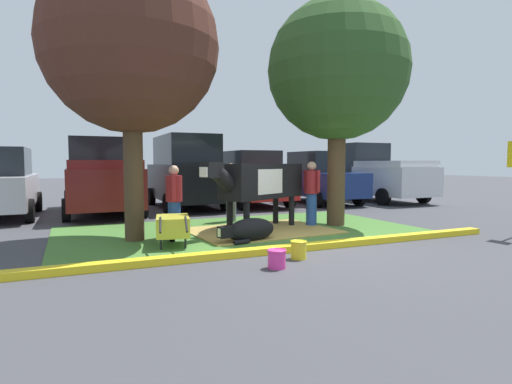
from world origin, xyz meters
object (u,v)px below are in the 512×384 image
(pickup_truck_maroon, at_px, (101,178))
(suv_black, at_px, (186,172))
(shade_tree_left, at_px, (131,46))
(person_visitor_far, at_px, (312,192))
(sedan_red, at_px, (250,179))
(cow_holstein, at_px, (259,182))
(pickup_truck_black, at_px, (372,174))
(shade_tree_right, at_px, (338,71))
(bucket_yellow, at_px, (299,249))
(person_handler, at_px, (174,200))
(sedan_blue, at_px, (318,178))
(bucket_pink, at_px, (277,258))
(person_visitor_near, at_px, (231,191))
(calf_lying, at_px, (250,230))
(wheelbarrow, at_px, (173,226))

(pickup_truck_maroon, height_order, suv_black, suv_black)
(shade_tree_left, distance_m, person_visitor_far, 5.24)
(sedan_red, bearing_deg, cow_holstein, -111.32)
(pickup_truck_black, bearing_deg, shade_tree_right, -136.37)
(shade_tree_left, distance_m, bucket_yellow, 5.13)
(pickup_truck_maroon, bearing_deg, sedan_red, 2.21)
(person_handler, bearing_deg, shade_tree_right, 1.73)
(sedan_blue, bearing_deg, shade_tree_right, -118.25)
(bucket_pink, height_order, pickup_truck_black, pickup_truck_black)
(cow_holstein, bearing_deg, pickup_truck_maroon, 120.60)
(bucket_pink, bearing_deg, person_visitor_near, 77.12)
(person_handler, bearing_deg, pickup_truck_black, 29.22)
(pickup_truck_maroon, xyz_separation_m, sedan_red, (5.24, 0.20, -0.13))
(shade_tree_left, height_order, calf_lying, shade_tree_left)
(person_visitor_far, height_order, sedan_red, sedan_red)
(bucket_pink, bearing_deg, shade_tree_right, 43.99)
(shade_tree_right, height_order, pickup_truck_black, shade_tree_right)
(shade_tree_right, bearing_deg, person_handler, -178.27)
(shade_tree_left, relative_size, pickup_truck_black, 1.04)
(cow_holstein, xyz_separation_m, pickup_truck_black, (7.63, 5.21, -0.03))
(cow_holstein, height_order, pickup_truck_black, pickup_truck_black)
(shade_tree_left, relative_size, pickup_truck_maroon, 1.04)
(suv_black, bearing_deg, pickup_truck_black, -2.54)
(sedan_red, bearing_deg, pickup_truck_maroon, -177.79)
(person_visitor_near, height_order, pickup_truck_black, pickup_truck_black)
(shade_tree_left, xyz_separation_m, sedan_red, (4.98, 5.59, -2.89))
(shade_tree_left, bearing_deg, bucket_yellow, -50.37)
(sedan_red, bearing_deg, suv_black, 177.74)
(pickup_truck_maroon, bearing_deg, bucket_yellow, -72.76)
(suv_black, bearing_deg, cow_holstein, -86.90)
(suv_black, bearing_deg, shade_tree_right, -67.09)
(wheelbarrow, xyz_separation_m, bucket_pink, (1.06, -2.26, -0.24))
(cow_holstein, xyz_separation_m, pickup_truck_maroon, (-3.11, 5.26, -0.03))
(bucket_pink, xyz_separation_m, sedan_red, (3.34, 8.71, 0.84))
(suv_black, distance_m, sedan_red, 2.45)
(pickup_truck_maroon, relative_size, sedan_blue, 1.23)
(person_handler, distance_m, pickup_truck_black, 11.09)
(pickup_truck_maroon, bearing_deg, shade_tree_left, -87.19)
(cow_holstein, height_order, wheelbarrow, cow_holstein)
(shade_tree_left, distance_m, shade_tree_right, 4.93)
(person_visitor_far, xyz_separation_m, wheelbarrow, (-3.70, -1.03, -0.48))
(calf_lying, xyz_separation_m, wheelbarrow, (-1.51, 0.19, 0.15))
(sedan_blue, bearing_deg, wheelbarrow, -139.40)
(calf_lying, bearing_deg, bucket_pink, -102.18)
(wheelbarrow, height_order, sedan_red, sedan_red)
(person_handler, bearing_deg, shade_tree_left, 174.79)
(wheelbarrow, relative_size, bucket_yellow, 5.36)
(pickup_truck_maroon, bearing_deg, person_handler, -79.00)
(cow_holstein, relative_size, suv_black, 0.64)
(shade_tree_left, bearing_deg, pickup_truck_black, 27.01)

